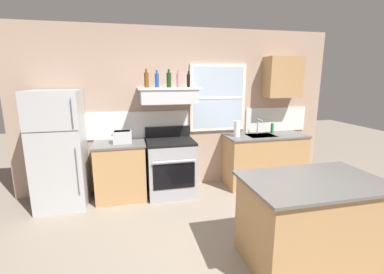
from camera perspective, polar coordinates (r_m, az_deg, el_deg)
The scene contains 18 objects.
ground_plane at distance 3.17m, azimuth 6.53°, elevation -24.69°, with size 16.00×16.00×0.00m, color gray.
back_wall at distance 4.71m, azimuth -1.95°, elevation 5.70°, with size 5.40×0.11×2.70m.
refrigerator at distance 4.44m, azimuth -26.02°, elevation -2.43°, with size 0.70×0.72×1.73m.
counter_left_of_stove at distance 4.51m, azimuth -14.69°, elevation -6.76°, with size 0.79×0.63×0.91m.
toaster at distance 4.32m, azimuth -14.35°, elevation 0.05°, with size 0.30×0.20×0.19m.
stove_range at distance 4.51m, azimuth -4.46°, elevation -6.23°, with size 0.76×0.69×1.09m.
range_hood_shelf at distance 4.38m, azimuth -4.92°, elevation 8.69°, with size 0.96×0.52×0.24m.
bottle_amber_wine at distance 4.38m, azimuth -9.50°, elevation 11.73°, with size 0.07×0.07×0.29m.
bottle_blue_liqueur at distance 4.40m, azimuth -7.34°, elevation 11.71°, with size 0.07×0.07×0.27m.
bottle_dark_green_wine at distance 4.38m, azimuth -4.86°, elevation 11.83°, with size 0.07×0.07×0.28m.
bottle_rose_pink at distance 4.37m, azimuth -2.80°, elevation 11.79°, with size 0.07×0.07×0.27m.
bottle_balsamic_dark at distance 4.44m, azimuth -0.74°, elevation 11.73°, with size 0.06×0.06×0.25m.
counter_right_with_sink at distance 5.08m, azimuth 14.82°, elevation -4.55°, with size 1.43×0.63×0.91m.
sink_faucet at distance 4.98m, azimuth 13.69°, elevation 2.59°, with size 0.03×0.17×0.28m.
paper_towel_roll at distance 4.71m, azimuth 9.40°, elevation 1.74°, with size 0.11×0.11×0.27m, color white.
dish_soap_bottle at distance 5.13m, azimuth 16.41°, elevation 1.75°, with size 0.06×0.06×0.18m, color #268C3F.
kitchen_island at distance 3.19m, azimuth 23.52°, elevation -15.82°, with size 1.40×0.90×0.91m.
upper_cabinet_right at distance 5.17m, azimuth 18.49°, elevation 11.76°, with size 0.64×0.32×0.70m.
Camera 1 is at (-0.90, -2.36, 1.92)m, focal length 25.52 mm.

